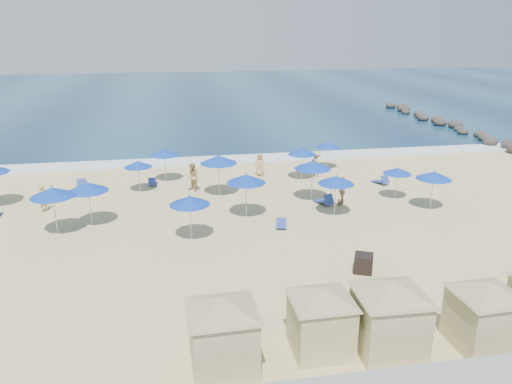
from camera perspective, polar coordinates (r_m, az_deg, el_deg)
ground at (r=25.30m, az=1.35°, el=-5.19°), size 160.00×160.00×0.00m
ocean at (r=78.49m, az=-6.71°, el=10.98°), size 160.00×80.00×0.06m
surf_line at (r=39.79m, az=-3.05°, el=3.74°), size 160.00×2.50×0.08m
rock_jetty at (r=56.41m, az=20.82°, el=7.31°), size 2.56×26.66×0.96m
trash_bin at (r=22.28m, az=12.19°, el=-7.96°), size 1.05×1.05×0.79m
cabana_0 at (r=15.72m, az=-3.82°, el=-14.76°), size 4.34×4.34×2.72m
cabana_1 at (r=16.62m, az=7.47°, el=-13.31°), size 4.05×4.05×2.54m
cabana_2 at (r=16.94m, az=15.10°, el=-12.56°), size 4.48×4.48×2.81m
cabana_3 at (r=18.29m, az=24.76°, el=-11.72°), size 4.13×4.13×2.59m
umbrella_1 at (r=26.98m, az=-22.25°, el=-0.01°), size 2.27×2.27×2.58m
umbrella_2 at (r=32.54m, az=-13.34°, el=3.13°), size 1.84×1.84×2.09m
umbrella_3 at (r=27.54m, az=-18.67°, el=0.55°), size 2.16×2.16×2.46m
umbrella_4 at (r=34.41m, az=-10.41°, el=4.49°), size 2.04×2.04×2.32m
umbrella_5 at (r=30.89m, az=-4.30°, el=3.73°), size 2.35×2.35×2.67m
umbrella_6 at (r=24.60m, az=-7.60°, el=-0.96°), size 2.07×2.07×2.35m
umbrella_7 at (r=30.11m, az=6.49°, el=3.10°), size 2.26×2.26×2.57m
umbrella_8 at (r=27.90m, az=9.15°, el=1.37°), size 2.09×2.09×2.38m
umbrella_9 at (r=34.37m, az=5.30°, el=4.64°), size 2.00×2.00×2.28m
umbrella_10 at (r=31.56m, az=15.87°, el=2.35°), size 1.79×1.79×2.03m
umbrella_11 at (r=30.27m, az=19.67°, el=1.81°), size 2.06×2.06×2.34m
umbrella_12 at (r=27.29m, az=-1.14°, el=1.54°), size 2.23×2.23×2.54m
umbrella_13 at (r=37.30m, az=8.16°, el=5.38°), size 1.83×1.83×2.09m
beach_chair_1 at (r=34.67m, az=-19.14°, el=0.85°), size 0.76×1.41×0.74m
beach_chair_2 at (r=34.00m, az=-11.72°, el=1.09°), size 0.60×1.16×0.61m
beach_chair_3 at (r=26.43m, az=2.91°, el=-3.61°), size 0.79×1.29×0.66m
beach_chair_4 at (r=29.99m, az=7.88°, el=-0.96°), size 1.03×1.49×0.75m
beach_chair_5 at (r=34.61m, az=14.14°, el=1.26°), size 0.97×1.37×0.69m
beachgoer_0 at (r=30.97m, az=-23.24°, el=-0.65°), size 0.67×0.69×1.60m
beachgoer_1 at (r=32.18m, az=-7.24°, el=1.69°), size 1.11×1.15×1.87m
beachgoer_2 at (r=29.92m, az=9.80°, el=0.17°), size 0.68×1.12×1.78m
beachgoer_3 at (r=35.36m, az=6.91°, el=3.24°), size 1.14×1.38×1.86m
beachgoer_4 at (r=35.31m, az=0.42°, el=3.16°), size 0.92×0.75×1.63m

